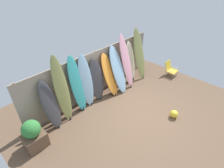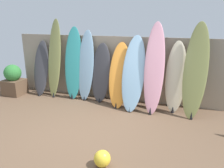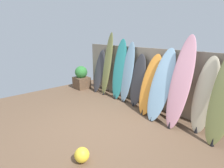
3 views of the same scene
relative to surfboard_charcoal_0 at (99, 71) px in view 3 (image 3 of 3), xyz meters
name	(u,v)px [view 3 (image 3 of 3)]	position (x,y,z in m)	size (l,w,h in m)	color
ground	(100,126)	(2.20, -1.68, -0.81)	(7.68, 7.68, 0.00)	brown
fence_back	(151,78)	(2.20, 0.33, 0.09)	(6.08, 0.11, 1.80)	gray
surfboard_charcoal_0	(99,71)	(0.00, 0.00, 0.00)	(0.51, 0.55, 1.63)	#38383D
surfboard_olive_1	(107,65)	(0.48, 0.01, 0.31)	(0.47, 0.50, 2.27)	olive
surfboard_teal_2	(119,70)	(1.08, 0.04, 0.20)	(0.56, 0.51, 2.06)	teal
surfboard_skyblue_3	(127,73)	(1.47, 0.04, 0.16)	(0.52, 0.46, 1.97)	#8CB7D6
surfboard_charcoal_4	(138,81)	(1.93, 0.02, 0.00)	(0.61, 0.44, 1.64)	#38383D
surfboard_orange_5	(150,85)	(2.50, -0.10, 0.02)	(0.61, 0.74, 1.68)	orange
surfboard_skyblue_6	(161,85)	(2.90, -0.18, 0.12)	(0.58, 0.79, 1.87)	#8CB7D6
surfboard_pink_7	(181,83)	(3.42, -0.18, 0.28)	(0.53, 0.78, 2.21)	pink
surfboard_cream_8	(205,96)	(3.93, -0.01, 0.06)	(0.49, 0.49, 1.75)	beige
planter_box	(81,78)	(-0.80, -0.32, -0.37)	(0.58, 0.55, 0.94)	brown
beach_ball	(82,155)	(2.99, -2.69, -0.67)	(0.27, 0.27, 0.27)	yellow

